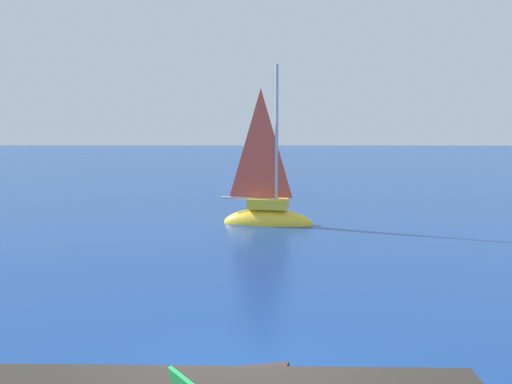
# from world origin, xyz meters

# --- Properties ---
(sailboat_near) EXTENTS (3.52, 1.79, 6.41)m
(sailboat_near) POSITION_xyz_m (0.53, 14.10, 0.35)
(sailboat_near) COLOR yellow
(sailboat_near) RESTS_ON ground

